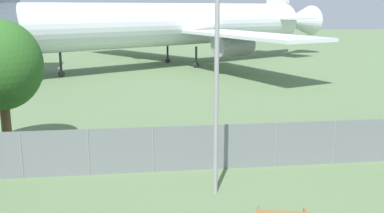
{
  "coord_description": "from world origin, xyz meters",
  "views": [
    {
      "loc": [
        -3.23,
        -6.29,
        6.56
      ],
      "look_at": [
        -0.58,
        13.95,
        2.0
      ],
      "focal_mm": 42.0,
      "sensor_mm": 36.0,
      "label": 1
    }
  ],
  "objects": [
    {
      "name": "light_mast",
      "position": [
        -0.43,
        8.62,
        4.67
      ],
      "size": [
        0.44,
        0.44,
        7.62
      ],
      "color": "#99999E",
      "rests_on": "ground"
    },
    {
      "name": "perimeter_fence",
      "position": [
        -0.0,
        10.95,
        0.95
      ],
      "size": [
        56.07,
        0.07,
        1.89
      ],
      "color": "gray",
      "rests_on": "ground"
    },
    {
      "name": "airplane",
      "position": [
        0.96,
        43.75,
        4.56
      ],
      "size": [
        43.89,
        35.91,
        13.83
      ],
      "rotation": [
        0.0,
        0.0,
        -2.62
      ],
      "color": "white",
      "rests_on": "ground"
    },
    {
      "name": "tree_left_of_cabin",
      "position": [
        -9.15,
        14.71,
        3.97
      ],
      "size": [
        3.72,
        3.72,
        6.03
      ],
      "color": "brown",
      "rests_on": "ground"
    }
  ]
}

